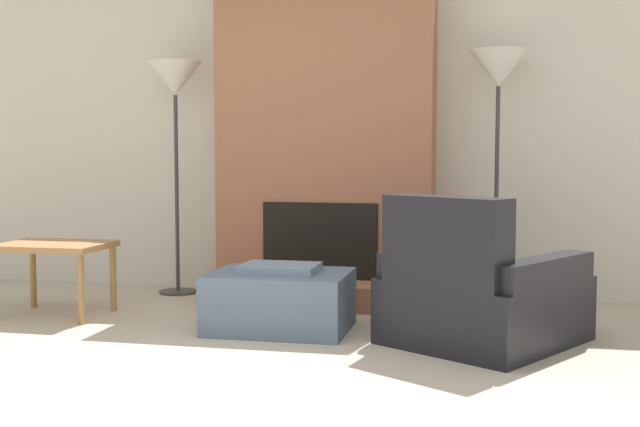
# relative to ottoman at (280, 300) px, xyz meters

# --- Properties ---
(ground_plane) EXTENTS (24.00, 24.00, 0.00)m
(ground_plane) POSITION_rel_ottoman_xyz_m (0.05, -1.39, -0.19)
(ground_plane) COLOR #B2A893
(wall_back) EXTENTS (7.21, 0.06, 2.60)m
(wall_back) POSITION_rel_ottoman_xyz_m (0.05, 1.40, 1.11)
(wall_back) COLOR beige
(wall_back) RESTS_ON ground_plane
(fireplace) EXTENTS (1.60, 0.80, 2.60)m
(fireplace) POSITION_rel_ottoman_xyz_m (0.05, 1.12, 1.04)
(fireplace) COLOR #935B42
(fireplace) RESTS_ON ground_plane
(ottoman) EXTENTS (0.85, 0.64, 0.41)m
(ottoman) POSITION_rel_ottoman_xyz_m (0.00, 0.00, 0.00)
(ottoman) COLOR slate
(ottoman) RESTS_ON ground_plane
(armchair) EXTENTS (1.29, 1.32, 0.87)m
(armchair) POSITION_rel_ottoman_xyz_m (1.20, -0.11, 0.07)
(armchair) COLOR black
(armchair) RESTS_ON ground_plane
(side_table) EXTENTS (0.70, 0.53, 0.49)m
(side_table) POSITION_rel_ottoman_xyz_m (-1.60, 0.10, 0.24)
(side_table) COLOR #9E7042
(side_table) RESTS_ON ground_plane
(floor_lamp_left) EXTENTS (0.41, 0.41, 1.79)m
(floor_lamp_left) POSITION_rel_ottoman_xyz_m (-1.12, 1.08, 1.40)
(floor_lamp_left) COLOR #333333
(floor_lamp_left) RESTS_ON ground_plane
(floor_lamp_right) EXTENTS (0.41, 0.41, 1.82)m
(floor_lamp_right) POSITION_rel_ottoman_xyz_m (1.31, 1.08, 1.42)
(floor_lamp_right) COLOR #333333
(floor_lamp_right) RESTS_ON ground_plane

